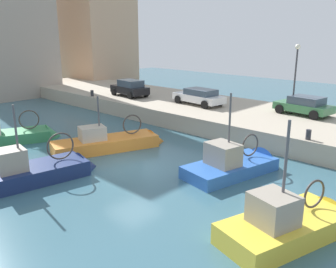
{
  "coord_description": "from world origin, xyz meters",
  "views": [
    {
      "loc": [
        -11.38,
        -13.36,
        6.76
      ],
      "look_at": [
        2.92,
        0.25,
        1.2
      ],
      "focal_mm": 38.44,
      "sensor_mm": 36.0,
      "label": 1
    }
  ],
  "objects_px": {
    "fishing_boat_orange": "(112,147)",
    "parked_car_white": "(199,96)",
    "fishing_boat_green": "(14,140)",
    "mooring_bollard_north": "(92,93)",
    "parked_car_green": "(304,105)",
    "quay_streetlamp": "(296,67)",
    "mooring_bollard_mid": "(308,135)",
    "fishing_boat_navy": "(43,176)",
    "parked_car_black": "(130,88)",
    "fishing_boat_yellow": "(292,231)",
    "fishing_boat_blue": "(236,169)"
  },
  "relations": [
    {
      "from": "fishing_boat_blue",
      "to": "mooring_bollard_north",
      "type": "distance_m",
      "value": 18.69
    },
    {
      "from": "fishing_boat_orange",
      "to": "parked_car_black",
      "type": "height_order",
      "value": "fishing_boat_orange"
    },
    {
      "from": "mooring_bollard_mid",
      "to": "mooring_bollard_north",
      "type": "xyz_separation_m",
      "value": [
        0.0,
        20.0,
        0.0
      ]
    },
    {
      "from": "fishing_boat_green",
      "to": "fishing_boat_blue",
      "type": "bearing_deg",
      "value": -67.93
    },
    {
      "from": "fishing_boat_orange",
      "to": "parked_car_green",
      "type": "relative_size",
      "value": 1.79
    },
    {
      "from": "fishing_boat_green",
      "to": "mooring_bollard_north",
      "type": "relative_size",
      "value": 11.26
    },
    {
      "from": "fishing_boat_orange",
      "to": "parked_car_black",
      "type": "xyz_separation_m",
      "value": [
        8.55,
        8.21,
        1.85
      ]
    },
    {
      "from": "mooring_bollard_north",
      "to": "parked_car_green",
      "type": "bearing_deg",
      "value": -71.45
    },
    {
      "from": "parked_car_green",
      "to": "fishing_boat_green",
      "type": "bearing_deg",
      "value": 141.1
    },
    {
      "from": "fishing_boat_orange",
      "to": "fishing_boat_navy",
      "type": "bearing_deg",
      "value": -165.71
    },
    {
      "from": "fishing_boat_yellow",
      "to": "parked_car_black",
      "type": "xyz_separation_m",
      "value": [
        10.2,
        20.42,
        1.81
      ]
    },
    {
      "from": "quay_streetlamp",
      "to": "mooring_bollard_mid",
      "type": "bearing_deg",
      "value": -147.55
    },
    {
      "from": "fishing_boat_navy",
      "to": "quay_streetlamp",
      "type": "xyz_separation_m",
      "value": [
        16.91,
        -4.46,
        4.32
      ]
    },
    {
      "from": "fishing_boat_green",
      "to": "parked_car_black",
      "type": "relative_size",
      "value": 1.54
    },
    {
      "from": "fishing_boat_blue",
      "to": "mooring_bollard_mid",
      "type": "bearing_deg",
      "value": -23.75
    },
    {
      "from": "parked_car_black",
      "to": "fishing_boat_yellow",
      "type": "bearing_deg",
      "value": -116.54
    },
    {
      "from": "fishing_boat_navy",
      "to": "parked_car_white",
      "type": "distance_m",
      "value": 15.15
    },
    {
      "from": "parked_car_black",
      "to": "parked_car_white",
      "type": "relative_size",
      "value": 0.89
    },
    {
      "from": "fishing_boat_navy",
      "to": "fishing_boat_green",
      "type": "distance_m",
      "value": 7.28
    },
    {
      "from": "quay_streetlamp",
      "to": "parked_car_white",
      "type": "bearing_deg",
      "value": 106.63
    },
    {
      "from": "fishing_boat_blue",
      "to": "fishing_boat_navy",
      "type": "relative_size",
      "value": 1.03
    },
    {
      "from": "fishing_boat_blue",
      "to": "mooring_bollard_north",
      "type": "bearing_deg",
      "value": 77.23
    },
    {
      "from": "fishing_boat_navy",
      "to": "fishing_boat_orange",
      "type": "height_order",
      "value": "fishing_boat_navy"
    },
    {
      "from": "parked_car_black",
      "to": "mooring_bollard_mid",
      "type": "distance_m",
      "value": 17.75
    },
    {
      "from": "fishing_boat_orange",
      "to": "parked_car_white",
      "type": "distance_m",
      "value": 9.93
    },
    {
      "from": "parked_car_green",
      "to": "mooring_bollard_mid",
      "type": "bearing_deg",
      "value": -154.28
    },
    {
      "from": "parked_car_green",
      "to": "mooring_bollard_mid",
      "type": "distance_m",
      "value": 6.42
    },
    {
      "from": "parked_car_white",
      "to": "mooring_bollard_mid",
      "type": "bearing_deg",
      "value": -109.01
    },
    {
      "from": "fishing_boat_yellow",
      "to": "quay_streetlamp",
      "type": "xyz_separation_m",
      "value": [
        13.41,
        6.44,
        4.31
      ]
    },
    {
      "from": "fishing_boat_green",
      "to": "mooring_bollard_mid",
      "type": "xyz_separation_m",
      "value": [
        9.52,
        -15.12,
        1.37
      ]
    },
    {
      "from": "fishing_boat_navy",
      "to": "mooring_bollard_north",
      "type": "relative_size",
      "value": 10.47
    },
    {
      "from": "fishing_boat_yellow",
      "to": "fishing_boat_navy",
      "type": "bearing_deg",
      "value": 107.8
    },
    {
      "from": "fishing_boat_orange",
      "to": "quay_streetlamp",
      "type": "distance_m",
      "value": 13.8
    },
    {
      "from": "mooring_bollard_north",
      "to": "quay_streetlamp",
      "type": "relative_size",
      "value": 0.11
    },
    {
      "from": "fishing_boat_orange",
      "to": "mooring_bollard_north",
      "type": "relative_size",
      "value": 13.05
    },
    {
      "from": "fishing_boat_orange",
      "to": "quay_streetlamp",
      "type": "relative_size",
      "value": 1.49
    },
    {
      "from": "parked_car_green",
      "to": "fishing_boat_orange",
      "type": "bearing_deg",
      "value": 151.02
    },
    {
      "from": "fishing_boat_orange",
      "to": "fishing_boat_green",
      "type": "bearing_deg",
      "value": 120.63
    },
    {
      "from": "fishing_boat_blue",
      "to": "fishing_boat_orange",
      "type": "height_order",
      "value": "fishing_boat_blue"
    },
    {
      "from": "fishing_boat_navy",
      "to": "fishing_boat_green",
      "type": "xyz_separation_m",
      "value": [
        1.74,
        7.07,
        -0.03
      ]
    },
    {
      "from": "fishing_boat_orange",
      "to": "parked_car_white",
      "type": "height_order",
      "value": "fishing_boat_orange"
    },
    {
      "from": "fishing_boat_green",
      "to": "mooring_bollard_mid",
      "type": "relative_size",
      "value": 11.26
    },
    {
      "from": "parked_car_white",
      "to": "mooring_bollard_north",
      "type": "bearing_deg",
      "value": 110.67
    },
    {
      "from": "fishing_boat_blue",
      "to": "fishing_boat_yellow",
      "type": "distance_m",
      "value": 5.92
    },
    {
      "from": "parked_car_white",
      "to": "parked_car_green",
      "type": "height_order",
      "value": "parked_car_green"
    },
    {
      "from": "fishing_boat_navy",
      "to": "mooring_bollard_mid",
      "type": "xyz_separation_m",
      "value": [
        11.26,
        -8.05,
        1.34
      ]
    },
    {
      "from": "parked_car_black",
      "to": "parked_car_white",
      "type": "xyz_separation_m",
      "value": [
        1.16,
        -7.12,
        -0.08
      ]
    },
    {
      "from": "fishing_boat_blue",
      "to": "mooring_bollard_north",
      "type": "relative_size",
      "value": 10.76
    },
    {
      "from": "parked_car_white",
      "to": "quay_streetlamp",
      "type": "height_order",
      "value": "quay_streetlamp"
    },
    {
      "from": "mooring_bollard_mid",
      "to": "quay_streetlamp",
      "type": "distance_m",
      "value": 7.33
    }
  ]
}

